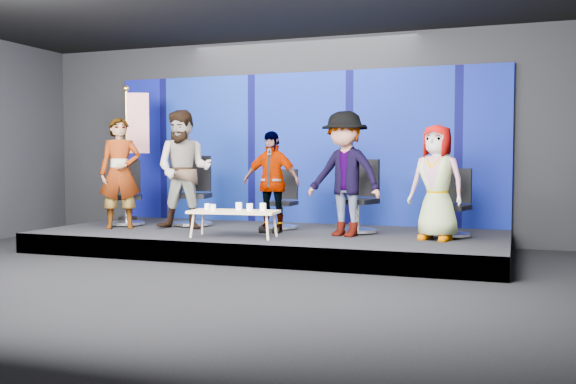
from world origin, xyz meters
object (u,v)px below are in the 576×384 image
Objects in this scene: panelist_c at (271,182)px; panelist_e at (437,182)px; chair_c at (282,209)px; mug_a at (207,207)px; panelist_d at (345,174)px; chair_e at (453,214)px; mug_b at (213,207)px; chair_a at (127,204)px; coffee_table at (234,213)px; mug_d at (250,207)px; mug_e at (263,207)px; chair_d at (359,209)px; panelist_b at (184,170)px; panelist_a at (120,173)px; flag_stand at (134,150)px; mug_c at (239,206)px; chair_b at (194,203)px.

panelist_e reaches higher than panelist_c.
mug_a is (-0.67, -1.31, 0.12)m from chair_c.
panelist_d is at bearing 20.10° from mug_a.
chair_e is 10.54× the size of mug_b.
chair_a reaches higher than chair_c.
mug_d is (0.25, -0.01, 0.08)m from coffee_table.
panelist_c is at bearing 89.25° from mug_d.
chair_e is 3.42m from mug_b.
panelist_e is at bearing 14.01° from mug_e.
mug_b is (-1.79, -1.31, 0.07)m from chair_d.
panelist_b is 1.93× the size of chair_e.
panelist_a reaches higher than mug_d.
chair_c is at bearing 70.45° from mug_b.
mug_a is 0.83× the size of mug_e.
panelist_d is 2.02m from mug_a.
mug_b is at bearing -138.78° from panelist_d.
panelist_e reaches higher than mug_e.
mug_e is (-1.14, -1.07, 0.07)m from chair_d.
panelist_c is at bearing -88.81° from chair_c.
mug_a is (-1.85, -0.68, -0.47)m from panelist_d.
mug_a is at bearing -144.99° from chair_e.
chair_e is at bearing 22.64° from mug_e.
chair_a is 2.68m from chair_c.
coffee_table is (-0.26, -1.30, 0.04)m from chair_c.
panelist_b is at bearing -158.49° from chair_e.
panelist_b is 0.79× the size of flag_stand.
coffee_table is at bearing -150.16° from panelist_e.
mug_e is at bearing 20.30° from mug_b.
coffee_table is 14.01× the size of mug_b.
panelist_e is 17.64× the size of mug_a.
mug_a is (-3.15, -0.69, -0.36)m from panelist_e.
panelist_b reaches higher than mug_a.
mug_b is at bearing -54.38° from panelist_b.
panelist_a is 0.99× the size of panelist_d.
mug_c is (0.04, 0.09, 0.09)m from coffee_table.
panelist_a is at bearing -160.31° from chair_c.
chair_d reaches higher than mug_d.
mug_d is 3.20m from flag_stand.
panelist_c is at bearing -22.69° from panelist_a.
chair_d is at bearing -164.97° from chair_e.
mug_b is (-0.51, -0.95, -0.34)m from panelist_c.
panelist_a is 2.54m from mug_d.
coffee_table is 0.42m from mug_a.
coffee_table is at bearing -54.96° from chair_b.
mug_d is (-1.29, -1.18, 0.07)m from chair_d.
chair_b is at bearing 136.11° from coffee_table.
coffee_table is at bearing 177.79° from mug_d.
chair_e is (1.48, 0.48, -0.58)m from panelist_d.
chair_b reaches higher than mug_c.
panelist_a is 19.13× the size of mug_b.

